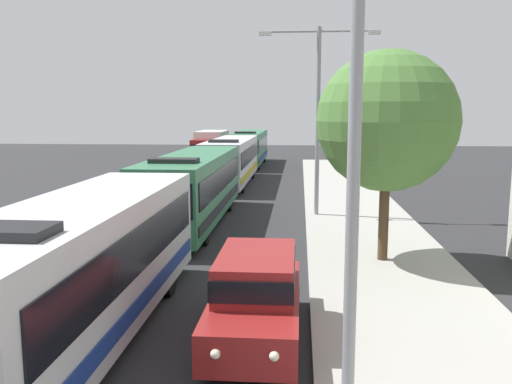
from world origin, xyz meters
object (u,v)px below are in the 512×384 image
at_px(box_truck_oncoming, 211,148).
at_px(bus_fourth_in_line, 249,147).
at_px(bus_lead, 83,264).
at_px(roadside_tree, 387,121).
at_px(streetlamp_mid, 318,103).
at_px(bus_second_in_line, 194,186).
at_px(white_suv, 256,293).
at_px(streetlamp_near, 356,96).
at_px(bus_middle, 232,159).

bearing_deg(box_truck_oncoming, bus_fourth_in_line, 25.83).
distance_m(bus_lead, roadside_tree, 10.21).
bearing_deg(bus_lead, bus_fourth_in_line, 90.00).
height_order(box_truck_oncoming, streetlamp_mid, streetlamp_mid).
bearing_deg(bus_second_in_line, streetlamp_mid, 20.01).
bearing_deg(white_suv, box_truck_oncoming, 100.90).
xyz_separation_m(bus_fourth_in_line, box_truck_oncoming, (-3.30, -1.60, 0.01)).
relative_size(bus_second_in_line, white_suv, 2.41).
relative_size(bus_second_in_line, box_truck_oncoming, 1.64).
height_order(bus_fourth_in_line, box_truck_oncoming, bus_fourth_in_line).
xyz_separation_m(bus_lead, white_suv, (3.70, 0.34, -0.66)).
relative_size(bus_second_in_line, roadside_tree, 1.78).
bearing_deg(bus_fourth_in_line, box_truck_oncoming, -154.17).
relative_size(bus_fourth_in_line, streetlamp_near, 1.51).
xyz_separation_m(streetlamp_near, roadside_tree, (1.92, 9.26, -0.55)).
height_order(bus_middle, roadside_tree, roadside_tree).
relative_size(bus_middle, white_suv, 2.50).
distance_m(white_suv, box_truck_oncoming, 37.04).
bearing_deg(bus_second_in_line, bus_middle, 90.00).
relative_size(streetlamp_near, roadside_tree, 1.23).
bearing_deg(streetlamp_mid, box_truck_oncoming, 111.06).
distance_m(bus_second_in_line, box_truck_oncoming, 24.78).
relative_size(bus_lead, streetlamp_near, 1.30).
bearing_deg(streetlamp_mid, bus_lead, -110.93).
bearing_deg(streetlamp_mid, roadside_tree, -75.87).
bearing_deg(white_suv, roadside_tree, 59.53).
bearing_deg(streetlamp_near, bus_middle, 100.90).
height_order(bus_second_in_line, streetlamp_mid, streetlamp_mid).
height_order(white_suv, roadside_tree, roadside_tree).
relative_size(bus_fourth_in_line, box_truck_oncoming, 1.70).
xyz_separation_m(bus_second_in_line, white_suv, (3.70, -11.81, -0.66)).
height_order(white_suv, streetlamp_mid, streetlamp_mid).
bearing_deg(bus_lead, box_truck_oncoming, 95.14).
height_order(white_suv, streetlamp_near, streetlamp_near).
bearing_deg(streetlamp_mid, white_suv, -97.04).
relative_size(bus_lead, bus_middle, 0.86).
xyz_separation_m(streetlamp_mid, roadside_tree, (1.92, -7.62, -0.69)).
distance_m(bus_second_in_line, bus_middle, 13.12).
distance_m(bus_lead, bus_fourth_in_line, 38.30).
relative_size(white_suv, streetlamp_mid, 0.58).
relative_size(white_suv, streetlamp_near, 0.60).
bearing_deg(white_suv, bus_lead, -174.70).
distance_m(bus_second_in_line, bus_fourth_in_line, 26.15).
xyz_separation_m(bus_second_in_line, bus_middle, (0.00, 13.12, 0.00)).
xyz_separation_m(white_suv, streetlamp_near, (1.70, -3.11, 4.12)).
bearing_deg(roadside_tree, bus_second_in_line, 142.29).
relative_size(streetlamp_mid, roadside_tree, 1.27).
bearing_deg(streetlamp_mid, bus_fourth_in_line, 102.58).
bearing_deg(box_truck_oncoming, bus_lead, -84.86).
xyz_separation_m(bus_fourth_in_line, white_suv, (3.70, -37.96, -0.66)).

